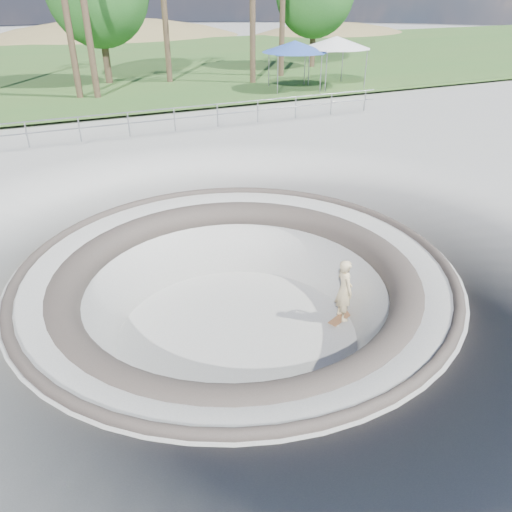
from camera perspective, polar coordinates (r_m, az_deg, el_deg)
name	(u,v)px	position (r m, az deg, el deg)	size (l,w,h in m)	color
ground	(236,267)	(11.81, -2.30, -1.30)	(180.00, 180.00, 0.00)	#ACADA7
skate_bowl	(237,330)	(12.82, -2.14, -8.40)	(14.00, 14.00, 4.10)	#ACADA7
grass_strip	(72,67)	(44.05, -20.32, 19.64)	(180.00, 36.00, 0.12)	#325D25
distant_hills	(92,101)	(68.35, -18.18, 16.43)	(103.20, 45.00, 28.60)	olive
safety_railing	(129,124)	(22.46, -14.35, 14.41)	(25.00, 0.06, 1.03)	gray
skateboard	(341,318)	(13.42, 9.74, -6.95)	(0.92, 0.58, 0.09)	brown
skater	(344,290)	(12.94, 10.05, -3.80)	(0.62, 0.41, 1.71)	#CCB584
canopy_white	(336,42)	(32.83, 9.17, 22.96)	(5.73, 5.73, 2.89)	gray
canopy_blue	(295,47)	(31.63, 4.46, 22.75)	(5.26, 5.26, 2.74)	gray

